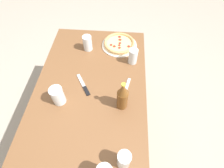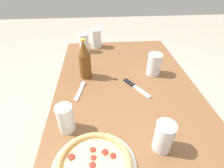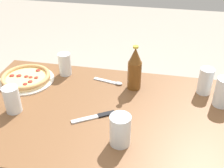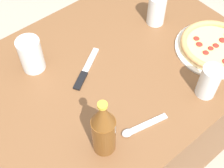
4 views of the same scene
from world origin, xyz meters
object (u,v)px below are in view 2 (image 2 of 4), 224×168
object	(u,v)px
glass_lemonade	(154,65)
glass_water	(96,39)
pizza_margherita	(94,166)
glass_cola	(163,138)
spoon	(81,88)
glass_iced_tea	(84,43)
glass_mango_juice	(66,120)
knife	(135,87)
beer_bottle	(85,60)

from	to	relation	value
glass_lemonade	glass_water	bearing A→B (deg)	39.10
pizza_margherita	glass_cola	distance (m)	0.27
spoon	glass_iced_tea	bearing A→B (deg)	0.12
glass_mango_juice	knife	size ratio (longest dim) A/B	0.67
glass_water	glass_cola	bearing A→B (deg)	-165.78
glass_lemonade	glass_mango_juice	bearing A→B (deg)	129.56
glass_lemonade	beer_bottle	xyz separation A→B (m)	(0.00, 0.41, 0.05)
glass_lemonade	beer_bottle	world-z (taller)	beer_bottle
glass_lemonade	glass_mango_juice	size ratio (longest dim) A/B	1.06
glass_lemonade	glass_cola	xyz separation A→B (m)	(-0.52, 0.11, -0.01)
glass_cola	spoon	distance (m)	0.52
glass_mango_juice	beer_bottle	distance (m)	0.41
glass_cola	beer_bottle	size ratio (longest dim) A/B	0.53
pizza_margherita	glass_cola	xyz separation A→B (m)	(0.06, -0.26, 0.04)
glass_cola	glass_water	xyz separation A→B (m)	(0.94, 0.24, 0.01)
pizza_margherita	glass_lemonade	distance (m)	0.69
glass_mango_juice	knife	distance (m)	0.43
pizza_margherita	glass_iced_tea	xyz separation A→B (m)	(0.93, 0.07, 0.05)
glass_water	spoon	size ratio (longest dim) A/B	0.86
glass_cola	beer_bottle	xyz separation A→B (m)	(0.52, 0.31, 0.06)
beer_bottle	spoon	distance (m)	0.17
pizza_margherita	glass_cola	world-z (taller)	glass_cola
glass_lemonade	glass_water	distance (m)	0.55
knife	glass_cola	bearing A→B (deg)	-175.84
glass_iced_tea	glass_mango_juice	world-z (taller)	glass_iced_tea
pizza_margherita	glass_lemonade	xyz separation A→B (m)	(0.58, -0.37, 0.04)
knife	spoon	bearing A→B (deg)	87.62
glass_mango_juice	glass_cola	bearing A→B (deg)	-107.97
pizza_margherita	beer_bottle	size ratio (longest dim) A/B	1.25
glass_iced_tea	spoon	bearing A→B (deg)	-179.88
glass_cola	beer_bottle	distance (m)	0.60
knife	spoon	size ratio (longest dim) A/B	1.12
glass_cola	knife	distance (m)	0.39
glass_lemonade	knife	bearing A→B (deg)	134.65
glass_cola	glass_water	size ratio (longest dim) A/B	0.89
pizza_margherita	glass_iced_tea	world-z (taller)	glass_iced_tea
glass_mango_juice	knife	xyz separation A→B (m)	(0.26, -0.34, -0.05)
beer_bottle	spoon	xyz separation A→B (m)	(-0.12, 0.02, -0.11)
knife	beer_bottle	bearing A→B (deg)	63.95
beer_bottle	spoon	size ratio (longest dim) A/B	1.43
glass_water	glass_mango_juice	bearing A→B (deg)	170.97
glass_lemonade	glass_water	world-z (taller)	glass_water
pizza_margherita	knife	xyz separation A→B (m)	(0.45, -0.23, -0.02)
glass_lemonade	glass_cola	size ratio (longest dim) A/B	1.04
glass_water	knife	bearing A→B (deg)	-159.42
knife	glass_water	bearing A→B (deg)	20.58
glass_iced_tea	knife	distance (m)	0.58
glass_cola	glass_water	world-z (taller)	glass_water
glass_mango_juice	beer_bottle	bearing A→B (deg)	-9.25
glass_iced_tea	glass_mango_juice	xyz separation A→B (m)	(-0.75, 0.04, -0.01)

